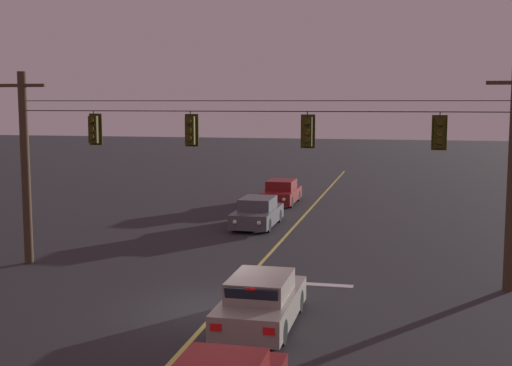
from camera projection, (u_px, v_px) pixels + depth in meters
The scene contains 11 objects.
ground_plane at pixel (218, 310), 19.44m from camera, with size 180.00×180.00×0.00m, color #28282B.
lane_centre_stripe at pixel (281, 241), 29.12m from camera, with size 0.14×60.00×0.01m, color #D1C64C.
stop_bar_paint at pixel (302, 283), 22.31m from camera, with size 3.40×0.36×0.01m, color silver.
signal_span_assembly at pixel (250, 170), 22.86m from camera, with size 18.64×0.32×7.04m.
traffic_light_leftmost at pixel (94, 129), 23.91m from camera, with size 0.48×0.41×1.22m.
traffic_light_left_inner at pixel (190, 130), 23.13m from camera, with size 0.48×0.41×1.22m.
traffic_light_centre at pixel (307, 131), 22.26m from camera, with size 0.48×0.41×1.22m.
traffic_light_right_inner at pixel (440, 133), 21.35m from camera, with size 0.48×0.41×1.22m.
car_waiting_near_lane at pixel (261, 302), 18.06m from camera, with size 1.80×4.33×1.39m.
car_oncoming_lead at pixel (257, 213), 32.45m from camera, with size 1.80×4.42×1.39m.
car_oncoming_trailing at pixel (281, 193), 39.67m from camera, with size 1.80×4.42×1.39m.
Camera 1 is at (5.17, -18.16, 5.98)m, focal length 47.46 mm.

